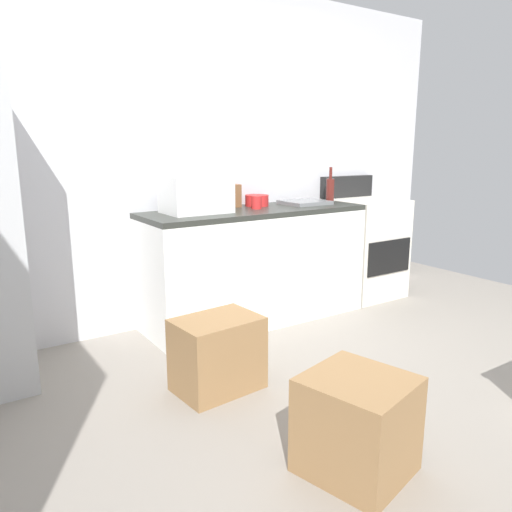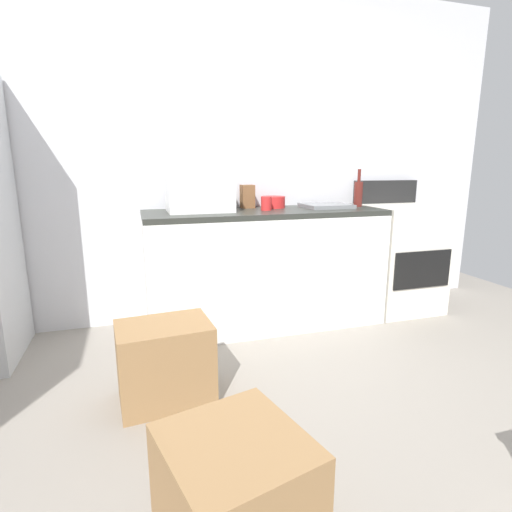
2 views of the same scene
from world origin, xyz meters
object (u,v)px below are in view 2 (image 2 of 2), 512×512
object	(u,v)px
wine_bottle	(358,193)
stove_oven	(398,256)
cardboard_box_large	(165,362)
microwave	(199,193)
knife_block	(247,196)
cardboard_box_medium	(236,501)
coffee_mug	(266,204)
mixing_bowl	(273,202)

from	to	relation	value
wine_bottle	stove_oven	bearing A→B (deg)	-5.63
stove_oven	cardboard_box_large	distance (m)	2.25
stove_oven	microwave	size ratio (longest dim) A/B	2.39
microwave	knife_block	xyz separation A→B (m)	(0.40, 0.14, -0.05)
stove_oven	cardboard_box_medium	world-z (taller)	stove_oven
coffee_mug	cardboard_box_medium	world-z (taller)	coffee_mug
cardboard_box_large	cardboard_box_medium	world-z (taller)	cardboard_box_medium
coffee_mug	cardboard_box_large	xyz separation A→B (m)	(-0.84, -0.86, -0.74)
stove_oven	coffee_mug	bearing A→B (deg)	-179.12
knife_block	stove_oven	bearing A→B (deg)	-8.01
mixing_bowl	cardboard_box_medium	xyz separation A→B (m)	(-0.82, -1.99, -0.73)
knife_block	cardboard_box_large	xyz separation A→B (m)	(-0.75, -1.06, -0.78)
knife_block	cardboard_box_large	size ratio (longest dim) A/B	0.38
microwave	stove_oven	bearing A→B (deg)	-1.33
microwave	coffee_mug	world-z (taller)	microwave
coffee_mug	mixing_bowl	bearing A→B (deg)	55.42
microwave	cardboard_box_medium	distance (m)	2.08
cardboard_box_medium	cardboard_box_large	bearing A→B (deg)	97.82
microwave	coffee_mug	xyz separation A→B (m)	(0.49, -0.06, -0.09)
microwave	wine_bottle	bearing A→B (deg)	0.01
wine_bottle	cardboard_box_large	xyz separation A→B (m)	(-1.66, -0.92, -0.80)
microwave	coffee_mug	distance (m)	0.50
cardboard_box_large	cardboard_box_medium	xyz separation A→B (m)	(0.13, -0.97, 0.00)
knife_block	mixing_bowl	xyz separation A→B (m)	(0.20, -0.04, -0.04)
stove_oven	knife_block	world-z (taller)	stove_oven
wine_bottle	cardboard_box_medium	world-z (taller)	wine_bottle
stove_oven	knife_block	bearing A→B (deg)	171.99
microwave	cardboard_box_medium	bearing A→B (deg)	-96.63
microwave	cardboard_box_large	xyz separation A→B (m)	(-0.35, -0.92, -0.82)
cardboard_box_large	coffee_mug	bearing A→B (deg)	45.59
microwave	cardboard_box_large	size ratio (longest dim) A/B	0.97
cardboard_box_large	cardboard_box_medium	size ratio (longest dim) A/B	1.10
stove_oven	cardboard_box_large	world-z (taller)	stove_oven
wine_bottle	knife_block	world-z (taller)	wine_bottle
wine_bottle	cardboard_box_large	size ratio (longest dim) A/B	0.63
mixing_bowl	cardboard_box_medium	world-z (taller)	mixing_bowl
mixing_bowl	knife_block	bearing A→B (deg)	167.44
microwave	mixing_bowl	size ratio (longest dim) A/B	2.42
cardboard_box_large	stove_oven	bearing A→B (deg)	23.15
cardboard_box_large	cardboard_box_medium	bearing A→B (deg)	-82.18
stove_oven	cardboard_box_medium	distance (m)	2.69
coffee_mug	microwave	bearing A→B (deg)	173.21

